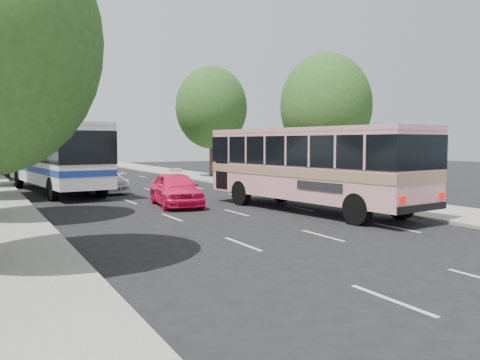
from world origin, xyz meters
TOP-DOWN VIEW (x-y plane):
  - ground at (0.00, 0.00)m, footprint 120.00×120.00m
  - sidewalk_right at (8.50, 20.00)m, footprint 4.00×90.00m
  - tree_right_near at (8.78, 7.94)m, footprint 5.10×5.10m
  - tree_right_far at (9.08, 23.94)m, footprint 6.00×6.00m
  - pink_bus at (4.11, 3.06)m, footprint 4.34×11.56m
  - pink_taxi at (-0.45, 7.40)m, footprint 2.48×4.89m
  - white_pickup at (-2.00, 15.70)m, footprint 2.25×5.46m
  - tour_coach_front at (-4.50, 17.05)m, footprint 4.25×13.65m
  - tour_coach_rear at (-5.18, 38.24)m, footprint 3.64×11.25m
  - taxi_roof_sign at (-0.45, 7.40)m, footprint 0.57×0.25m

SIDE VIEW (x-z plane):
  - ground at x=0.00m, z-range 0.00..0.00m
  - sidewalk_right at x=8.50m, z-range 0.00..0.12m
  - white_pickup at x=-2.00m, z-range 0.00..1.58m
  - pink_taxi at x=-0.45m, z-range 0.00..1.59m
  - taxi_roof_sign at x=-0.45m, z-range 1.59..1.77m
  - tour_coach_rear at x=-5.18m, z-range 0.34..3.64m
  - pink_bus at x=4.11m, z-range 0.44..4.04m
  - tour_coach_front at x=-4.50m, z-range 0.41..4.43m
  - tree_right_near at x=8.78m, z-range 1.23..9.18m
  - tree_right_far at x=9.08m, z-range 1.45..10.80m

